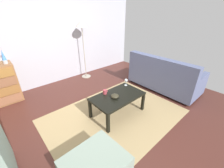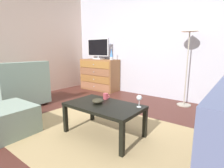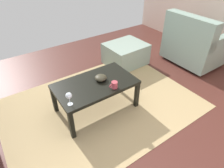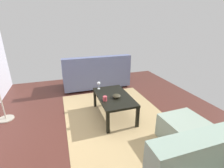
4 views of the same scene
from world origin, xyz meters
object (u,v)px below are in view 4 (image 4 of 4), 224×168
(wine_glass, at_px, (99,84))
(bowl_decorative, at_px, (116,96))
(ottoman, at_px, (186,133))
(couch_large, at_px, (96,75))
(mug, at_px, (105,98))
(coffee_table, at_px, (114,98))

(wine_glass, relative_size, bowl_decorative, 1.02)
(wine_glass, bearing_deg, ottoman, -147.85)
(wine_glass, height_order, ottoman, wine_glass)
(bowl_decorative, xyz_separation_m, couch_large, (1.73, -0.01, -0.12))
(couch_large, height_order, ottoman, couch_large)
(wine_glass, relative_size, mug, 1.38)
(bowl_decorative, relative_size, ottoman, 0.22)
(mug, xyz_separation_m, bowl_decorative, (0.05, -0.23, -0.01))
(bowl_decorative, height_order, ottoman, bowl_decorative)
(wine_glass, xyz_separation_m, ottoman, (-1.52, -0.96, -0.35))
(coffee_table, relative_size, ottoman, 1.45)
(mug, xyz_separation_m, couch_large, (1.78, -0.24, -0.13))
(mug, bearing_deg, bowl_decorative, -78.55)
(ottoman, bearing_deg, coffee_table, 35.10)
(couch_large, bearing_deg, coffee_table, 179.05)
(mug, height_order, bowl_decorative, mug)
(wine_glass, distance_m, ottoman, 1.83)
(coffee_table, height_order, bowl_decorative, bowl_decorative)
(coffee_table, bearing_deg, bowl_decorative, -169.60)
(wine_glass, height_order, bowl_decorative, wine_glass)
(bowl_decorative, xyz_separation_m, ottoman, (-1.00, -0.75, -0.27))
(bowl_decorative, height_order, couch_large, couch_large)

